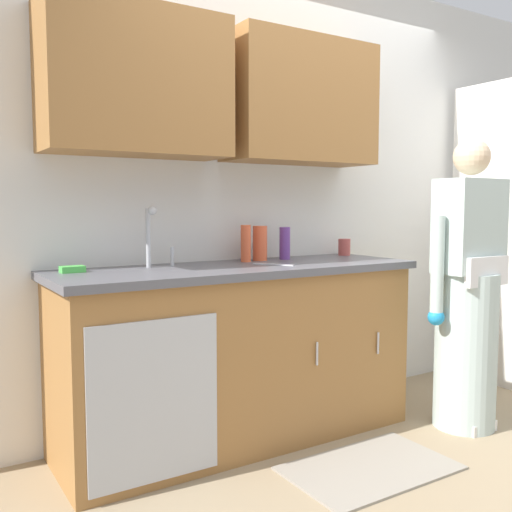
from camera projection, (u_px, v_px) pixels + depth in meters
ground_plane at (409, 463)px, 2.80m from camera, size 9.00×9.00×0.00m
kitchen_wall_with_uppers at (273, 169)px, 3.44m from camera, size 4.80×0.44×2.70m
counter_cabinet at (238, 357)px, 3.06m from camera, size 1.90×0.62×0.90m
countertop at (239, 269)px, 3.02m from camera, size 1.96×0.66×0.04m
sink at (167, 273)px, 2.81m from camera, size 0.50×0.36×0.35m
person_at_sink at (467, 306)px, 3.22m from camera, size 0.55×0.34×1.62m
floor_mat at (370, 468)px, 2.74m from camera, size 0.80×0.50×0.01m
bottle_water_tall at (246, 243)px, 3.21m from camera, size 0.06×0.06×0.21m
bottle_dish_liquid at (285, 243)px, 3.36m from camera, size 0.06×0.06×0.19m
bottle_water_short at (260, 243)px, 3.29m from camera, size 0.08×0.08×0.20m
cup_by_sink at (344, 247)px, 3.63m from camera, size 0.08×0.08×0.10m
knife_on_counter at (273, 264)px, 3.05m from camera, size 0.13×0.22×0.01m
sponge at (72, 269)px, 2.70m from camera, size 0.11×0.07×0.03m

